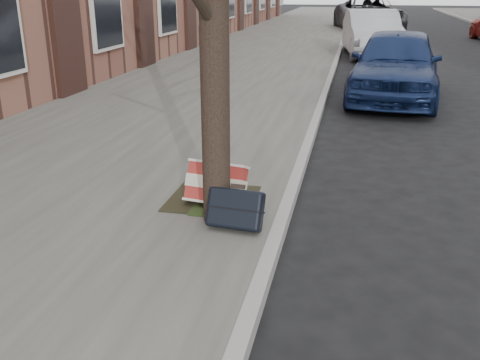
% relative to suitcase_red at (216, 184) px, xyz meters
% --- Properties ---
extents(ground, '(120.00, 120.00, 0.00)m').
position_rel_suitcase_red_xyz_m(ground, '(1.93, -1.07, -0.34)').
color(ground, black).
rests_on(ground, ground).
extents(near_sidewalk, '(5.00, 70.00, 0.12)m').
position_rel_suitcase_red_xyz_m(near_sidewalk, '(-1.77, 13.93, -0.28)').
color(near_sidewalk, slate).
rests_on(near_sidewalk, ground).
extents(dirt_patch, '(0.85, 0.85, 0.02)m').
position_rel_suitcase_red_xyz_m(dirt_patch, '(-0.07, 0.13, -0.21)').
color(dirt_patch, black).
rests_on(dirt_patch, near_sidewalk).
extents(suitcase_red, '(0.61, 0.40, 0.44)m').
position_rel_suitcase_red_xyz_m(suitcase_red, '(0.00, 0.00, 0.00)').
color(suitcase_red, maroon).
rests_on(suitcase_red, near_sidewalk).
extents(suitcase_navy, '(0.52, 0.34, 0.39)m').
position_rel_suitcase_red_xyz_m(suitcase_navy, '(0.30, -0.49, -0.03)').
color(suitcase_navy, black).
rests_on(suitcase_navy, near_sidewalk).
extents(car_near_front, '(2.03, 4.21, 1.39)m').
position_rel_suitcase_red_xyz_m(car_near_front, '(2.02, 6.32, 0.35)').
color(car_near_front, '#14224D').
rests_on(car_near_front, ground).
extents(car_near_mid, '(1.98, 4.46, 1.42)m').
position_rel_suitcase_red_xyz_m(car_near_mid, '(1.66, 13.10, 0.37)').
color(car_near_mid, '#AFB2B7').
rests_on(car_near_mid, ground).
extents(car_near_back, '(3.70, 6.18, 1.61)m').
position_rel_suitcase_red_xyz_m(car_near_back, '(1.67, 22.75, 0.46)').
color(car_near_back, '#323236').
rests_on(car_near_back, ground).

